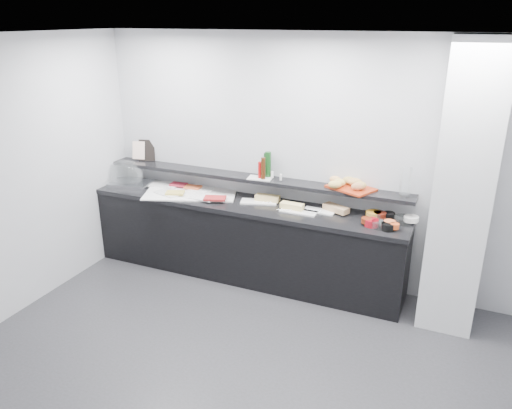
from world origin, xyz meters
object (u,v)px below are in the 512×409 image
at_px(cloche_base, 131,183).
at_px(condiment_tray, 260,178).
at_px(carafe, 406,182).
at_px(sandwich_plate_mid, 299,211).
at_px(framed_print, 147,150).
at_px(bread_tray, 351,188).

height_order(cloche_base, condiment_tray, condiment_tray).
bearing_deg(carafe, sandwich_plate_mid, -168.04).
bearing_deg(condiment_tray, sandwich_plate_mid, -26.95).
height_order(cloche_base, sandwich_plate_mid, cloche_base).
bearing_deg(framed_print, condiment_tray, -21.88).
height_order(condiment_tray, carafe, carafe).
bearing_deg(sandwich_plate_mid, condiment_tray, 161.78).
bearing_deg(cloche_base, framed_print, 65.00).
xyz_separation_m(framed_print, bread_tray, (2.58, -0.07, -0.12)).
distance_m(condiment_tray, bread_tray, 1.01).
relative_size(sandwich_plate_mid, condiment_tray, 1.46).
bearing_deg(cloche_base, bread_tray, -4.52).
bearing_deg(framed_print, carafe, -18.95).
bearing_deg(carafe, cloche_base, -176.83).
relative_size(framed_print, carafe, 0.87).
xyz_separation_m(cloche_base, sandwich_plate_mid, (2.18, -0.04, -0.01)).
relative_size(cloche_base, sandwich_plate_mid, 1.27).
bearing_deg(condiment_tray, cloche_base, 176.91).
relative_size(framed_print, bread_tray, 0.57).
bearing_deg(framed_print, cloche_base, -123.56).
bearing_deg(bread_tray, cloche_base, -151.27).
height_order(cloche_base, framed_print, framed_print).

